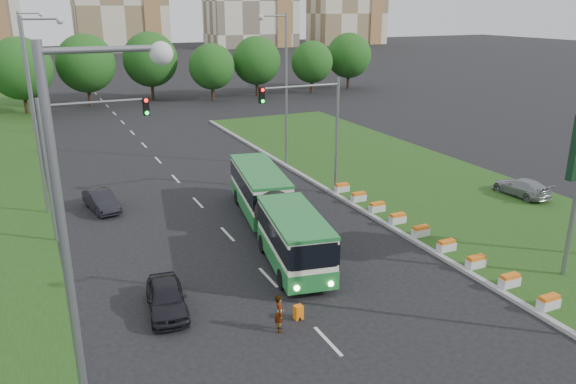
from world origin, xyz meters
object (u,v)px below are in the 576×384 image
car_median (521,187)px  car_left_near (166,298)px  traffic_mast_median (316,119)px  car_left_far (101,201)px  traffic_mast_left (76,145)px  pedestrian (279,313)px  shopping_trolley (298,312)px  articulated_bus (271,210)px

car_median → car_left_near: bearing=8.4°
car_left_near → traffic_mast_median: bearing=47.7°
traffic_mast_median → car_median: (12.61, -6.32, -4.59)m
car_left_far → traffic_mast_left: bearing=-118.6°
car_left_far → pedestrian: bearing=-86.0°
traffic_mast_median → pedestrian: bearing=-122.4°
pedestrian → car_left_near: bearing=67.6°
car_left_far → pedestrian: pedestrian is taller
car_left_near → car_left_far: (-0.81, 14.30, -0.02)m
traffic_mast_median → pedestrian: size_ratio=5.02×
shopping_trolley → articulated_bus: bearing=69.0°
articulated_bus → car_left_near: size_ratio=3.92×
car_left_near → pedestrian: bearing=-34.9°
traffic_mast_median → shopping_trolley: bearing=-120.0°
traffic_mast_median → shopping_trolley: (-8.10, -14.01, -5.05)m
traffic_mast_median → pedestrian: traffic_mast_median is taller
car_median → pedestrian: pedestrian is taller
articulated_bus → shopping_trolley: 9.21m
traffic_mast_left → car_median: bearing=-10.9°
traffic_mast_median → traffic_mast_left: size_ratio=1.00×
car_left_far → car_left_near: bearing=-97.3°
pedestrian → shopping_trolley: pedestrian is taller
car_median → shopping_trolley: (-20.71, -7.68, -0.45)m
shopping_trolley → car_median: bearing=15.6°
traffic_mast_left → articulated_bus: size_ratio=0.52×
articulated_bus → pedestrian: (-3.65, -9.24, -0.76)m
traffic_mast_left → car_left_near: bearing=-77.8°
traffic_mast_left → car_median: traffic_mast_left is taller
pedestrian → shopping_trolley: size_ratio=2.60×
car_left_near → shopping_trolley: bearing=-23.8°
articulated_bus → car_left_near: (-7.43, -5.84, -0.88)m
traffic_mast_median → car_left_far: 14.91m
articulated_bus → pedestrian: size_ratio=9.68×
car_left_near → pedestrian: pedestrian is taller
car_left_near → pedestrian: 5.09m
traffic_mast_left → pedestrian: bearing=-66.1°
traffic_mast_left → pedestrian: size_ratio=5.02×
car_left_near → articulated_bus: bearing=45.3°
traffic_mast_left → car_left_far: traffic_mast_left is taller
car_left_far → shopping_trolley: (5.68, -17.22, -0.35)m
traffic_mast_median → traffic_mast_left: bearing=-176.2°
traffic_mast_left → shopping_trolley: traffic_mast_left is taller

